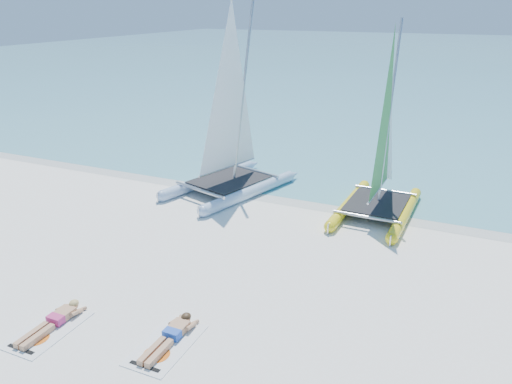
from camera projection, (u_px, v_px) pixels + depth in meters
ground at (243, 270)px, 13.44m from camera, size 140.00×140.00×0.00m
sea at (445, 57)px, 67.18m from camera, size 140.00×115.00×0.01m
wet_sand_strip at (308, 201)px, 18.13m from camera, size 140.00×1.40×0.01m
catamaran_blue at (230, 135)px, 18.48m from camera, size 4.00×5.89×7.35m
catamaran_yellow at (384, 152)px, 16.76m from camera, size 2.44×5.18×6.55m
towel_a at (49, 329)px, 10.99m from camera, size 1.00×1.85×0.02m
sunbather_a at (54, 321)px, 11.12m from camera, size 0.37×1.73×0.26m
towel_b at (166, 345)px, 10.50m from camera, size 1.00×1.85×0.02m
sunbather_b at (171, 335)px, 10.62m from camera, size 0.37×1.73×0.26m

